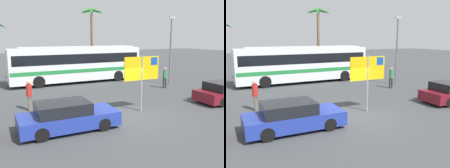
% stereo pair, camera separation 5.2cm
% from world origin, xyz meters
% --- Properties ---
extents(ground, '(120.00, 120.00, 0.00)m').
position_xyz_m(ground, '(0.00, 0.00, 0.00)').
color(ground, '#424447').
extents(bus_front_coach, '(11.97, 2.46, 3.17)m').
position_xyz_m(bus_front_coach, '(1.00, 11.13, 1.78)').
color(bus_front_coach, white).
rests_on(bus_front_coach, ground).
extents(bus_rear_coach, '(11.97, 2.46, 3.17)m').
position_xyz_m(bus_rear_coach, '(2.19, 14.19, 1.78)').
color(bus_rear_coach, white).
rests_on(bus_rear_coach, ground).
extents(ferry_sign, '(2.20, 0.11, 3.20)m').
position_xyz_m(ferry_sign, '(1.23, 0.70, 2.33)').
color(ferry_sign, gray).
rests_on(ferry_sign, ground).
extents(car_blue, '(4.45, 1.92, 1.32)m').
position_xyz_m(car_blue, '(-3.42, -0.26, 0.64)').
color(car_blue, '#23389E').
rests_on(car_blue, ground).
extents(pedestrian_near_sign, '(0.32, 0.32, 1.77)m').
position_xyz_m(pedestrian_near_sign, '(-4.45, 3.61, 1.05)').
color(pedestrian_near_sign, '#706656').
rests_on(pedestrian_near_sign, ground).
extents(pedestrian_by_bus, '(0.32, 0.32, 1.71)m').
position_xyz_m(pedestrian_by_bus, '(6.52, 5.29, 1.01)').
color(pedestrian_by_bus, '#2D2D33').
rests_on(pedestrian_by_bus, ground).
extents(lamp_post_left_side, '(0.56, 0.20, 5.86)m').
position_xyz_m(lamp_post_left_side, '(8.03, 6.52, 3.25)').
color(lamp_post_left_side, slate).
rests_on(lamp_post_left_side, ground).
extents(palm_tree_inland, '(3.33, 3.05, 7.68)m').
position_xyz_m(palm_tree_inland, '(5.56, 18.54, 6.21)').
color(palm_tree_inland, brown).
rests_on(palm_tree_inland, ground).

